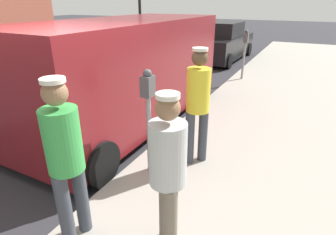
{
  "coord_description": "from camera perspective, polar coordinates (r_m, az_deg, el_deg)",
  "views": [
    {
      "loc": [
        3.17,
        -2.73,
        2.47
      ],
      "look_at": [
        1.65,
        0.26,
        1.05
      ],
      "focal_mm": 29.35,
      "sensor_mm": 36.0,
      "label": 1
    }
  ],
  "objects": [
    {
      "name": "ground_plane",
      "position": [
        4.86,
        -19.29,
        -9.02
      ],
      "size": [
        80.0,
        80.0,
        0.0
      ],
      "primitive_type": "plane",
      "color": "#2D2D33"
    },
    {
      "name": "parking_meter_far",
      "position": [
        9.12,
        15.71,
        14.05
      ],
      "size": [
        0.14,
        0.18,
        1.52
      ],
      "color": "gray",
      "rests_on": "sidewalk_slab"
    },
    {
      "name": "parked_van",
      "position": [
        5.84,
        -8.62,
        9.71
      ],
      "size": [
        2.17,
        5.22,
        2.15
      ],
      "color": "maroon",
      "rests_on": "ground"
    },
    {
      "name": "pedestrian_in_yellow",
      "position": [
        3.98,
        6.23,
        3.6
      ],
      "size": [
        0.34,
        0.34,
        1.75
      ],
      "color": "#383D47",
      "rests_on": "sidewalk_slab"
    },
    {
      "name": "pedestrian_in_green",
      "position": [
        2.77,
        -20.6,
        -7.2
      ],
      "size": [
        0.34,
        0.36,
        1.73
      ],
      "color": "#383D47",
      "rests_on": "sidewalk_slab"
    },
    {
      "name": "pedestrian_in_gray",
      "position": [
        2.51,
        -0.04,
        -10.48
      ],
      "size": [
        0.34,
        0.34,
        1.65
      ],
      "color": "#726656",
      "rests_on": "sidewalk_slab"
    },
    {
      "name": "parked_sedan_ahead",
      "position": [
        12.95,
        10.91,
        14.97
      ],
      "size": [
        2.04,
        4.44,
        1.65
      ],
      "color": "black",
      "rests_on": "ground"
    },
    {
      "name": "parking_meter_near",
      "position": [
        3.73,
        -4.11,
        2.67
      ],
      "size": [
        0.14,
        0.18,
        1.52
      ],
      "color": "gray",
      "rests_on": "sidewalk_slab"
    }
  ]
}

